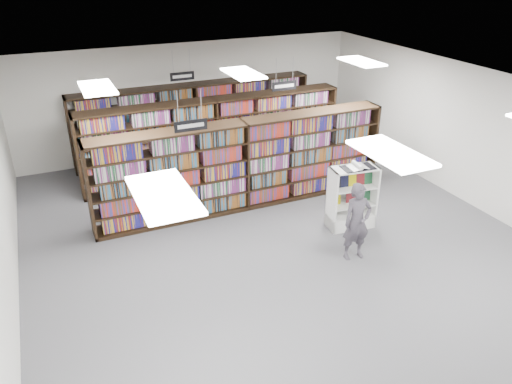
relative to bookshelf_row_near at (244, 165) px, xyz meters
name	(u,v)px	position (x,y,z in m)	size (l,w,h in m)	color
floor	(282,246)	(0.00, -2.00, -1.05)	(12.00, 12.00, 0.00)	#505055
ceiling	(286,94)	(0.00, -2.00, 2.15)	(10.00, 12.00, 0.10)	white
wall_back	(191,99)	(0.00, 4.00, 0.55)	(10.00, 0.10, 3.20)	silver
wall_right	(479,140)	(5.00, -2.00, 0.55)	(0.10, 12.00, 3.20)	silver
bookshelf_row_near	(244,165)	(0.00, 0.00, 0.00)	(7.00, 0.60, 2.10)	black
bookshelf_row_mid	(215,138)	(0.00, 2.00, 0.00)	(7.00, 0.60, 2.10)	black
bookshelf_row_far	(195,120)	(0.00, 3.70, 0.00)	(7.00, 0.60, 2.10)	black
aisle_sign_left	(191,125)	(-1.50, -1.00, 1.48)	(0.65, 0.02, 0.80)	#B2B2B7
aisle_sign_right	(284,85)	(1.50, 1.00, 1.48)	(0.65, 0.02, 0.80)	#B2B2B7
aisle_sign_center	(182,75)	(-0.50, 3.00, 1.48)	(0.65, 0.02, 0.80)	#B2B2B7
troffer_front_left	(164,195)	(-3.00, -5.00, 2.11)	(0.60, 1.20, 0.04)	white
troffer_front_center	(391,153)	(0.00, -5.00, 2.11)	(0.60, 1.20, 0.04)	white
troffer_back_left	(97,88)	(-3.00, 0.00, 2.11)	(0.60, 1.20, 0.04)	white
troffer_back_center	(243,73)	(0.00, 0.00, 2.11)	(0.60, 1.20, 0.04)	white
troffer_back_right	(361,62)	(3.00, 0.00, 2.11)	(0.60, 1.20, 0.04)	white
endcap_display	(350,206)	(1.76, -1.81, -0.57)	(1.06, 0.62, 1.41)	white
open_book	(358,167)	(1.80, -1.88, 0.39)	(0.73, 0.46, 0.13)	black
shopper	(357,222)	(1.14, -2.92, -0.26)	(0.58, 0.38, 1.59)	#49444E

